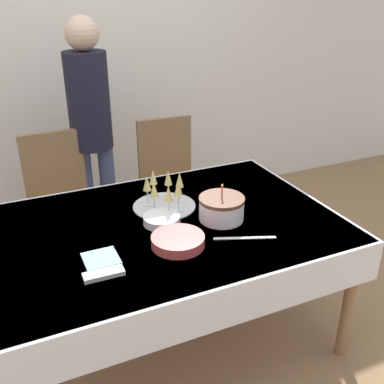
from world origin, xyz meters
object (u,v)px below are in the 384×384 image
at_px(dining_chair_far_left, 61,200).
at_px(plate_stack_main, 178,241).
at_px(person_standing, 90,119).
at_px(dining_chair_far_right, 170,180).
at_px(plate_stack_dessert, 162,219).
at_px(birthday_cake, 222,208).
at_px(champagne_tray, 164,193).

xyz_separation_m(dining_chair_far_left, plate_stack_main, (0.37, -1.13, 0.22)).
bearing_deg(plate_stack_main, person_standing, 93.70).
relative_size(dining_chair_far_right, plate_stack_dessert, 5.12).
distance_m(plate_stack_dessert, person_standing, 1.11).
xyz_separation_m(birthday_cake, person_standing, (-0.39, 1.16, 0.21)).
distance_m(dining_chair_far_left, birthday_cake, 1.22).
xyz_separation_m(champagne_tray, plate_stack_main, (-0.09, -0.39, -0.06)).
distance_m(birthday_cake, person_standing, 1.24).
bearing_deg(dining_chair_far_left, person_standing, 31.96).
relative_size(dining_chair_far_left, birthday_cake, 4.13).
bearing_deg(birthday_cake, plate_stack_dessert, 164.00).
bearing_deg(champagne_tray, person_standing, 100.64).
distance_m(dining_chair_far_left, person_standing, 0.57).
bearing_deg(person_standing, plate_stack_dessert, -85.13).
bearing_deg(birthday_cake, person_standing, 108.42).
xyz_separation_m(plate_stack_main, person_standing, (-0.08, 1.30, 0.25)).
bearing_deg(dining_chair_far_right, plate_stack_dessert, -114.17).
height_order(dining_chair_far_left, plate_stack_dessert, dining_chair_far_left).
bearing_deg(person_standing, birthday_cake, -71.58).
relative_size(plate_stack_main, person_standing, 0.15).
height_order(champagne_tray, plate_stack_dessert, champagne_tray).
bearing_deg(birthday_cake, champagne_tray, 130.74).
height_order(plate_stack_dessert, person_standing, person_standing).
height_order(dining_chair_far_left, champagne_tray, dining_chair_far_left).
height_order(dining_chair_far_right, champagne_tray, dining_chair_far_right).
distance_m(birthday_cake, plate_stack_main, 0.34).
xyz_separation_m(plate_stack_dessert, person_standing, (-0.09, 1.08, 0.25)).
height_order(dining_chair_far_left, plate_stack_main, dining_chair_far_left).
bearing_deg(plate_stack_main, champagne_tray, 77.57).
height_order(plate_stack_main, person_standing, person_standing).
bearing_deg(person_standing, dining_chair_far_left, -148.04).
relative_size(dining_chair_far_left, dining_chair_far_right, 1.00).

